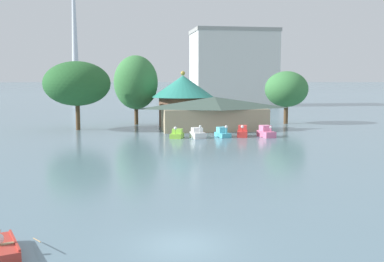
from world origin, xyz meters
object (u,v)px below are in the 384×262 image
pedal_boat_cyan (222,133)px  pedal_boat_pink (266,132)px  shoreline_tree_tall_left (77,84)px  boathouse (214,113)px  pedal_boat_lime (177,134)px  pedal_boat_red (242,132)px  distant_broadcast_tower (74,0)px  pedal_boat_white (198,134)px  green_roof_pavilion (183,98)px  shoreline_tree_mid (136,82)px  shoreline_tree_right (286,89)px  background_building_block (233,68)px

pedal_boat_cyan → pedal_boat_pink: bearing=70.5°
pedal_boat_cyan → shoreline_tree_tall_left: size_ratio=0.28×
boathouse → shoreline_tree_tall_left: 20.74m
pedal_boat_lime → pedal_boat_red: (8.71, -0.04, 0.12)m
pedal_boat_lime → pedal_boat_red: 8.71m
distant_broadcast_tower → pedal_boat_pink: bearing=-80.9°
pedal_boat_white → shoreline_tree_tall_left: bearing=-136.5°
green_roof_pavilion → shoreline_tree_mid: 8.66m
pedal_boat_lime → shoreline_tree_mid: (-4.39, 18.28, 6.50)m
pedal_boat_white → shoreline_tree_right: bearing=122.5°
pedal_boat_cyan → pedal_boat_lime: bearing=-100.7°
pedal_boat_red → shoreline_tree_right: size_ratio=0.35×
pedal_boat_cyan → pedal_boat_pink: (5.66, -0.88, 0.08)m
green_roof_pavilion → background_building_block: size_ratio=0.43×
pedal_boat_red → shoreline_tree_right: 20.40m
shoreline_tree_mid → distant_broadcast_tower: bearing=96.6°
background_building_block → distant_broadcast_tower: size_ratio=0.15×
pedal_boat_white → distant_broadcast_tower: (-40.34, 306.79, 66.25)m
pedal_boat_white → shoreline_tree_right: size_ratio=0.29×
pedal_boat_pink → boathouse: 9.93m
green_roof_pavilion → shoreline_tree_right: (17.83, 1.41, 1.26)m
green_roof_pavilion → pedal_boat_white: bearing=-91.0°
boathouse → shoreline_tree_mid: shoreline_tree_mid is taller
distant_broadcast_tower → shoreline_tree_tall_left: bearing=-85.3°
pedal_boat_white → shoreline_tree_right: shoreline_tree_right is taller
pedal_boat_red → shoreline_tree_right: shoreline_tree_right is taller
background_building_block → distant_broadcast_tower: distant_broadcast_tower is taller
pedal_boat_white → pedal_boat_cyan: 3.45m
pedal_boat_white → pedal_boat_cyan: (3.41, 0.52, -0.02)m
green_roof_pavilion → shoreline_tree_right: bearing=4.5°
pedal_boat_white → boathouse: boathouse is taller
pedal_boat_red → distant_broadcast_tower: size_ratio=0.02×
pedal_boat_red → pedal_boat_white: bearing=-68.9°
pedal_boat_lime → shoreline_tree_right: bearing=146.2°
boathouse → shoreline_tree_right: shoreline_tree_right is taller
pedal_boat_cyan → boathouse: bearing=165.3°
boathouse → green_roof_pavilion: (-3.66, 6.84, 1.97)m
pedal_boat_white → boathouse: size_ratio=0.15×
pedal_boat_red → boathouse: boathouse is taller
pedal_boat_cyan → shoreline_tree_tall_left: shoreline_tree_tall_left is taller
green_roof_pavilion → distant_broadcast_tower: distant_broadcast_tower is taller
pedal_boat_white → pedal_boat_red: size_ratio=0.82×
shoreline_tree_mid → green_roof_pavilion: bearing=-29.3°
pedal_boat_lime → pedal_boat_pink: pedal_boat_lime is taller
pedal_boat_red → shoreline_tree_right: bearing=159.1°
shoreline_tree_tall_left → distant_broadcast_tower: (-24.41, 294.68, 59.92)m
pedal_boat_pink → background_building_block: bearing=160.9°
shoreline_tree_tall_left → background_building_block: 68.34m
pedal_boat_cyan → shoreline_tree_tall_left: bearing=-131.6°
shoreline_tree_mid → distant_broadcast_tower: (-33.34, 287.99, 59.82)m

